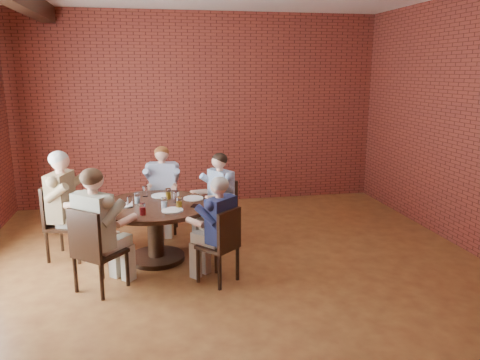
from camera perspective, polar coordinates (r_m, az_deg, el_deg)
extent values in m
plane|color=#9A632F|center=(5.56, -0.42, -12.22)|extent=(7.00, 7.00, 0.00)
plane|color=maroon|center=(8.52, -4.82, 8.51)|extent=(7.00, 0.00, 7.00)
plane|color=maroon|center=(1.84, 20.21, -9.56)|extent=(7.00, 0.00, 7.00)
cylinder|color=black|center=(6.23, -10.13, -9.27)|extent=(0.72, 0.72, 0.06)
cylinder|color=black|center=(6.11, -10.25, -6.50)|extent=(0.21, 0.21, 0.64)
cylinder|color=#372114|center=(6.00, -10.40, -3.12)|extent=(1.44, 1.44, 0.05)
cube|color=black|center=(6.58, -2.72, -4.14)|extent=(0.54, 0.54, 0.04)
cube|color=black|center=(6.61, -1.46, -1.78)|extent=(0.22, 0.38, 0.46)
cylinder|color=black|center=(6.69, -4.76, -5.90)|extent=(0.04, 0.04, 0.41)
cylinder|color=black|center=(6.42, -3.05, -6.70)|extent=(0.04, 0.04, 0.41)
cylinder|color=black|center=(6.87, -2.37, -5.33)|extent=(0.04, 0.04, 0.41)
cylinder|color=black|center=(6.61, -0.61, -6.08)|extent=(0.04, 0.04, 0.41)
cube|color=black|center=(7.14, -9.33, -2.91)|extent=(0.46, 0.46, 0.04)
cube|color=black|center=(7.25, -9.28, -0.57)|extent=(0.41, 0.09, 0.47)
cylinder|color=black|center=(7.06, -10.81, -5.07)|extent=(0.04, 0.04, 0.41)
cylinder|color=black|center=(7.02, -7.97, -5.05)|extent=(0.04, 0.04, 0.41)
cylinder|color=black|center=(7.39, -10.50, -4.22)|extent=(0.04, 0.04, 0.41)
cylinder|color=black|center=(7.35, -7.79, -4.20)|extent=(0.04, 0.04, 0.41)
cube|color=black|center=(6.47, -20.22, -5.27)|extent=(0.57, 0.57, 0.04)
cube|color=black|center=(6.48, -22.11, -2.79)|extent=(0.16, 0.46, 0.53)
cylinder|color=black|center=(6.29, -19.12, -7.89)|extent=(0.04, 0.04, 0.41)
cylinder|color=black|center=(6.63, -17.77, -6.68)|extent=(0.04, 0.04, 0.41)
cylinder|color=black|center=(6.45, -22.42, -7.62)|extent=(0.04, 0.04, 0.41)
cylinder|color=black|center=(6.79, -20.93, -6.46)|extent=(0.04, 0.04, 0.41)
cube|color=black|center=(5.43, -16.66, -8.50)|extent=(0.64, 0.64, 0.04)
cube|color=black|center=(5.21, -18.47, -6.32)|extent=(0.37, 0.32, 0.52)
cylinder|color=black|center=(5.52, -13.58, -10.49)|extent=(0.04, 0.04, 0.41)
cylinder|color=black|center=(5.77, -16.50, -9.59)|extent=(0.04, 0.04, 0.41)
cylinder|color=black|center=(5.27, -16.50, -11.87)|extent=(0.04, 0.04, 0.41)
cylinder|color=black|center=(5.53, -19.41, -10.83)|extent=(0.04, 0.04, 0.41)
cube|color=black|center=(5.40, -2.74, -8.05)|extent=(0.54, 0.54, 0.04)
cube|color=black|center=(5.22, -1.33, -6.03)|extent=(0.31, 0.28, 0.44)
cylinder|color=black|center=(5.70, -2.92, -9.34)|extent=(0.04, 0.04, 0.41)
cylinder|color=black|center=(5.48, -5.14, -10.34)|extent=(0.04, 0.04, 0.41)
cylinder|color=black|center=(5.51, -0.32, -10.13)|extent=(0.04, 0.04, 0.41)
cylinder|color=black|center=(5.28, -2.50, -11.22)|extent=(0.04, 0.04, 0.41)
cylinder|color=white|center=(6.16, -5.72, -2.23)|extent=(0.26, 0.26, 0.01)
cylinder|color=white|center=(6.35, -9.60, -1.88)|extent=(0.26, 0.26, 0.01)
cylinder|color=white|center=(5.98, -14.26, -3.05)|extent=(0.26, 0.26, 0.01)
cylinder|color=white|center=(5.66, -8.24, -3.67)|extent=(0.26, 0.26, 0.01)
cylinder|color=white|center=(6.01, -7.77, -2.06)|extent=(0.07, 0.07, 0.14)
cylinder|color=white|center=(6.18, -8.75, -1.66)|extent=(0.07, 0.07, 0.14)
cylinder|color=white|center=(6.36, -11.50, -1.36)|extent=(0.07, 0.07, 0.14)
cylinder|color=white|center=(6.03, -12.43, -2.19)|extent=(0.07, 0.07, 0.14)
cylinder|color=white|center=(5.88, -13.29, -2.63)|extent=(0.07, 0.07, 0.14)
cylinder|color=white|center=(5.55, -11.79, -3.49)|extent=(0.07, 0.07, 0.14)
cylinder|color=white|center=(5.75, -9.23, -2.79)|extent=(0.07, 0.07, 0.14)
cylinder|color=white|center=(5.74, -7.46, -2.76)|extent=(0.07, 0.07, 0.14)
cube|color=black|center=(5.83, -5.53, -3.12)|extent=(0.12, 0.16, 0.01)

